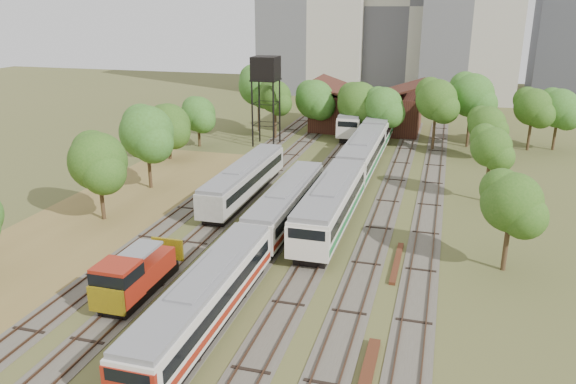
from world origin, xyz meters
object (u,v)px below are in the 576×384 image
(railcar_green_set, at_px, (362,155))
(water_tower, at_px, (266,71))
(railcar_red_set, at_px, (254,243))
(shunter_locomotive, at_px, (133,277))

(railcar_green_set, height_order, water_tower, water_tower)
(railcar_green_set, xyz_separation_m, water_tower, (-14.75, 10.19, 7.91))
(railcar_red_set, xyz_separation_m, shunter_locomotive, (-6.00, -6.72, -0.28))
(railcar_red_set, height_order, shunter_locomotive, railcar_red_set)
(railcar_red_set, relative_size, shunter_locomotive, 4.27)
(railcar_green_set, height_order, shunter_locomotive, railcar_green_set)
(water_tower, bearing_deg, shunter_locomotive, -83.68)
(shunter_locomotive, xyz_separation_m, water_tower, (-4.75, 42.88, 8.51))
(railcar_red_set, bearing_deg, railcar_green_set, 81.24)
(railcar_green_set, distance_m, water_tower, 19.59)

